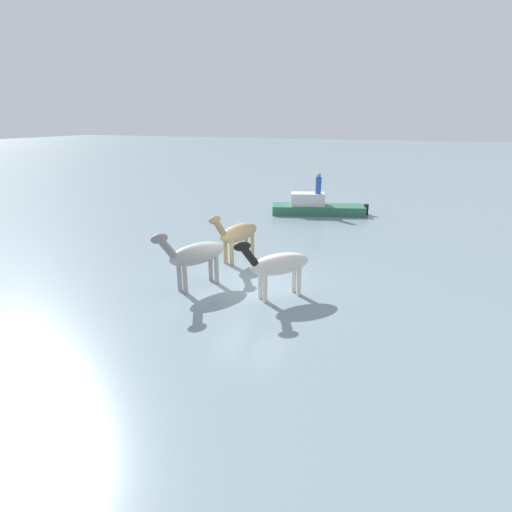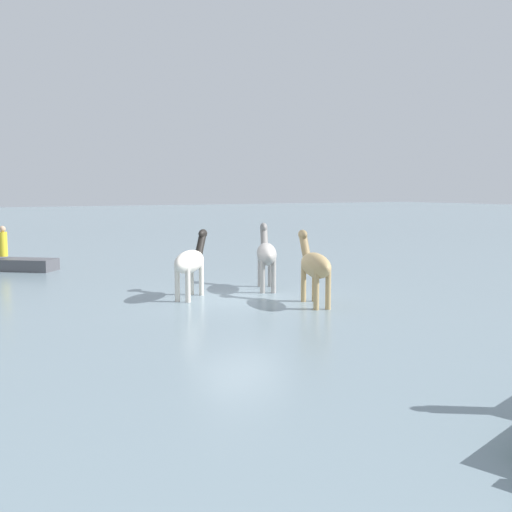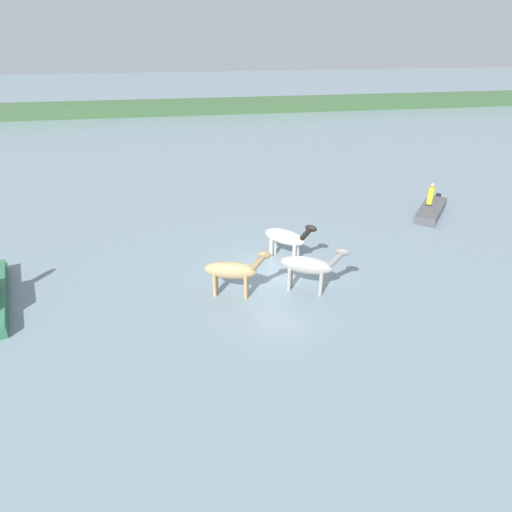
% 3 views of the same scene
% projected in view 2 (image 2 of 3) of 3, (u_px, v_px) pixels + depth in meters
% --- Properties ---
extents(ground_plane, '(196.04, 196.04, 0.00)m').
position_uv_depth(ground_plane, '(240.00, 298.00, 18.01)').
color(ground_plane, gray).
extents(horse_gray_outer, '(2.54, 1.54, 2.05)m').
position_uv_depth(horse_gray_outer, '(266.00, 254.00, 19.43)').
color(horse_gray_outer, '#9E9993').
rests_on(horse_gray_outer, ground_plane).
extents(horse_pinto_flank, '(2.08, 2.00, 1.94)m').
position_uv_depth(horse_pinto_flank, '(190.00, 262.00, 17.91)').
color(horse_pinto_flank, silver).
rests_on(horse_pinto_flank, ground_plane).
extents(horse_dark_mare, '(2.56, 1.17, 2.00)m').
position_uv_depth(horse_dark_mare, '(315.00, 265.00, 16.83)').
color(horse_dark_mare, tan).
rests_on(horse_dark_mare, ground_plane).
extents(boat_skiff_near, '(3.27, 3.62, 0.71)m').
position_uv_depth(boat_skiff_near, '(7.00, 266.00, 24.12)').
color(boat_skiff_near, '#4C4C51').
rests_on(boat_skiff_near, ground_plane).
extents(person_watcher_seated, '(0.32, 0.32, 1.19)m').
position_uv_depth(person_watcher_seated, '(3.00, 242.00, 23.84)').
color(person_watcher_seated, yellow).
rests_on(person_watcher_seated, boat_skiff_near).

